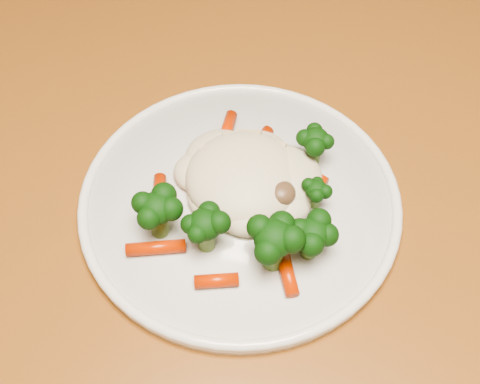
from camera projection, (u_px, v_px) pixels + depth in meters
The scene contains 3 objects.
dining_table at pixel (339, 267), 0.65m from camera, with size 1.26×0.90×0.75m.
plate at pixel (240, 201), 0.57m from camera, with size 0.30×0.30×0.01m, color white.
meal at pixel (247, 190), 0.54m from camera, with size 0.18×0.20×0.05m.
Camera 1 is at (-0.27, -0.31, 1.22)m, focal length 45.00 mm.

